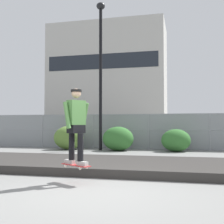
{
  "coord_description": "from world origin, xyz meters",
  "views": [
    {
      "loc": [
        1.71,
        -5.41,
        1.28
      ],
      "look_at": [
        -0.94,
        5.61,
        1.77
      ],
      "focal_mm": 46.99,
      "sensor_mm": 36.0,
      "label": 1
    }
  ],
  "objects": [
    {
      "name": "ground_plane",
      "position": [
        0.0,
        0.0,
        0.0
      ],
      "size": [
        120.0,
        120.0,
        0.0
      ],
      "primitive_type": "plane",
      "color": "slate"
    },
    {
      "name": "parked_car_mid",
      "position": [
        3.14,
        13.17,
        0.84
      ],
      "size": [
        4.53,
        2.21,
        1.66
      ],
      "color": "#474C54",
      "rests_on": "ground_plane"
    },
    {
      "name": "skater",
      "position": [
        -0.56,
        0.65,
        1.34
      ],
      "size": [
        0.67,
        0.62,
        1.66
      ],
      "color": "#B2ADA8",
      "rests_on": "skateboard"
    },
    {
      "name": "library_building",
      "position": [
        -11.16,
        45.64,
        9.44
      ],
      "size": [
        20.28,
        10.05,
        18.87
      ],
      "color": "#B2AFA8",
      "rests_on": "ground_plane"
    },
    {
      "name": "shrub_center",
      "position": [
        -1.39,
        8.72,
        0.59
      ],
      "size": [
        1.53,
        1.26,
        1.19
      ],
      "color": "#336B2D",
      "rests_on": "ground_plane"
    },
    {
      "name": "chain_fence",
      "position": [
        0.0,
        9.9,
        0.93
      ],
      "size": [
        18.23,
        0.06,
        1.85
      ],
      "color": "gray",
      "rests_on": "ground_plane"
    },
    {
      "name": "shrub_left",
      "position": [
        -4.01,
        8.82,
        0.61
      ],
      "size": [
        1.57,
        1.29,
        1.22
      ],
      "color": "#567A33",
      "rests_on": "ground_plane"
    },
    {
      "name": "shrub_right",
      "position": [
        1.4,
        8.89,
        0.53
      ],
      "size": [
        1.38,
        1.13,
        1.07
      ],
      "color": "#336B2D",
      "rests_on": "ground_plane"
    },
    {
      "name": "gravel_berm",
      "position": [
        0.0,
        2.98,
        0.11
      ],
      "size": [
        13.09,
        3.28,
        0.22
      ],
      "primitive_type": "cube",
      "color": "#33302D",
      "rests_on": "ground_plane"
    },
    {
      "name": "street_lamp",
      "position": [
        -2.31,
        8.83,
        4.63
      ],
      "size": [
        0.44,
        0.44,
        7.55
      ],
      "color": "black",
      "rests_on": "ground_plane"
    },
    {
      "name": "skateboard",
      "position": [
        -0.56,
        0.65,
        0.4
      ],
      "size": [
        0.79,
        0.59,
        0.07
      ],
      "color": "#B22D2D"
    },
    {
      "name": "parked_car_near",
      "position": [
        -3.21,
        13.48,
        0.84
      ],
      "size": [
        4.41,
        1.97,
        1.66
      ],
      "color": "#566B4C",
      "rests_on": "ground_plane"
    }
  ]
}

